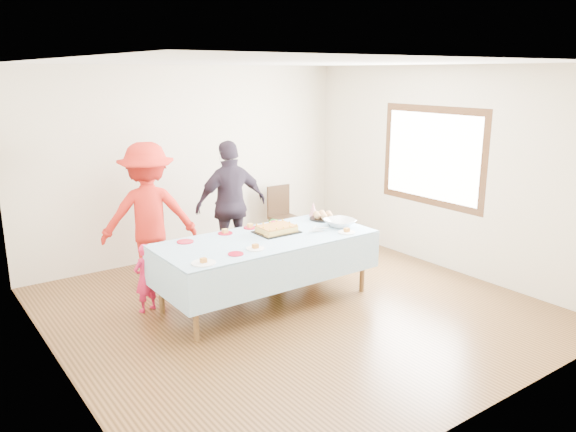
{
  "coord_description": "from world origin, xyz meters",
  "views": [
    {
      "loc": [
        -3.52,
        -4.78,
        2.61
      ],
      "look_at": [
        0.14,
        0.3,
        1.0
      ],
      "focal_mm": 35.0,
      "sensor_mm": 36.0,
      "label": 1
    }
  ],
  "objects_px": {
    "party_table": "(266,242)",
    "birthday_cake": "(277,229)",
    "dining_chair": "(282,212)",
    "adult_left": "(149,215)"
  },
  "relations": [
    {
      "from": "party_table",
      "to": "birthday_cake",
      "type": "height_order",
      "value": "birthday_cake"
    },
    {
      "from": "birthday_cake",
      "to": "dining_chair",
      "type": "relative_size",
      "value": 0.53
    },
    {
      "from": "birthday_cake",
      "to": "adult_left",
      "type": "xyz_separation_m",
      "value": [
        -1.08,
        1.2,
        0.08
      ]
    },
    {
      "from": "party_table",
      "to": "birthday_cake",
      "type": "relative_size",
      "value": 5.17
    },
    {
      "from": "adult_left",
      "to": "party_table",
      "type": "bearing_deg",
      "value": 142.06
    },
    {
      "from": "dining_chair",
      "to": "adult_left",
      "type": "relative_size",
      "value": 0.51
    },
    {
      "from": "adult_left",
      "to": "dining_chair",
      "type": "bearing_deg",
      "value": -150.34
    },
    {
      "from": "dining_chair",
      "to": "party_table",
      "type": "bearing_deg",
      "value": -127.82
    },
    {
      "from": "dining_chair",
      "to": "adult_left",
      "type": "distance_m",
      "value": 2.41
    },
    {
      "from": "party_table",
      "to": "dining_chair",
      "type": "xyz_separation_m",
      "value": [
        1.47,
        1.76,
        -0.22
      ]
    }
  ]
}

